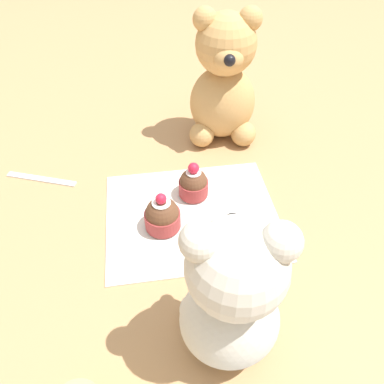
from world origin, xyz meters
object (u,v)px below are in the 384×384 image
Objects in this scene: cupcake_near_cream_bear at (162,215)px; cupcake_near_tan_bear at (193,184)px; teddy_bear_cream at (232,298)px; teaspoon at (41,178)px; teddy_bear_tan at (224,82)px.

cupcake_near_tan_bear is (-0.06, -0.06, 0.00)m from cupcake_near_cream_bear.
teddy_bear_cream is 3.30× the size of cupcake_near_cream_bear.
cupcake_near_cream_bear is 0.51× the size of teaspoon.
cupcake_near_cream_bear is at bearing -64.30° from teddy_bear_cream.
cupcake_near_tan_bear is (0.08, 0.17, -0.09)m from teddy_bear_tan.
teaspoon is at bearing -158.79° from teddy_bear_tan.
cupcake_near_tan_bear is at bearing -132.58° from cupcake_near_cream_bear.
teaspoon is (0.35, 0.09, -0.11)m from teddy_bear_tan.
teddy_bear_tan is 0.21m from cupcake_near_tan_bear.
teddy_bear_cream is 1.69× the size of teaspoon.
cupcake_near_cream_bear is at bearing -114.24° from teddy_bear_tan.
teddy_bear_tan is 3.76× the size of cupcake_near_tan_bear.
teddy_bear_tan is (-0.08, -0.43, 0.01)m from teddy_bear_cream.
teddy_bear_tan is 3.68× the size of cupcake_near_cream_bear.
teaspoon is (0.21, -0.15, -0.03)m from cupcake_near_cream_bear.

